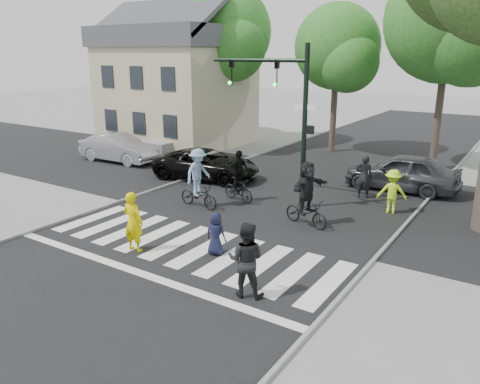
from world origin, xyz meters
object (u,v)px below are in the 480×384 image
object	(u,v)px
traffic_signal	(284,103)
cyclist_left	(198,182)
car_grey	(402,172)
pedestrian_woman	(133,222)
cyclist_mid	(238,181)
pedestrian_adult	(246,260)
car_silver	(119,148)
car_suv	(207,164)
pedestrian_child	(216,234)
cyclist_right	(307,197)

from	to	relation	value
traffic_signal	cyclist_left	size ratio (longest dim) A/B	2.64
traffic_signal	car_grey	distance (m)	6.40
pedestrian_woman	car_grey	bearing A→B (deg)	-119.91
cyclist_mid	cyclist_left	bearing A→B (deg)	-120.11
pedestrian_adult	cyclist_mid	size ratio (longest dim) A/B	0.91
car_silver	traffic_signal	bearing A→B (deg)	-101.71
pedestrian_woman	pedestrian_adult	bearing A→B (deg)	168.27
cyclist_left	car_suv	world-z (taller)	cyclist_left
pedestrian_woman	pedestrian_child	xyz separation A→B (m)	(2.18, 1.12, -0.27)
pedestrian_child	cyclist_right	world-z (taller)	cyclist_right
traffic_signal	pedestrian_woman	size ratio (longest dim) A/B	3.29
pedestrian_child	car_suv	distance (m)	8.62
car_grey	pedestrian_child	bearing A→B (deg)	-16.30
pedestrian_woman	car_suv	distance (m)	8.47
cyclist_left	car_suv	size ratio (longest dim) A/B	0.46
cyclist_mid	car_suv	bearing A→B (deg)	146.60
pedestrian_child	cyclist_mid	xyz separation A→B (m)	(-2.27, 4.62, 0.20)
cyclist_left	car_suv	distance (m)	4.24
pedestrian_child	pedestrian_adult	world-z (taller)	pedestrian_adult
car_silver	pedestrian_child	bearing A→B (deg)	-123.91
pedestrian_woman	traffic_signal	bearing A→B (deg)	-109.09
pedestrian_woman	cyclist_right	distance (m)	5.80
pedestrian_child	pedestrian_adult	size ratio (longest dim) A/B	0.69
pedestrian_woman	cyclist_left	distance (m)	4.38
car_silver	car_grey	xyz separation A→B (m)	(14.25, 2.77, 0.05)
cyclist_mid	car_silver	distance (m)	9.59
pedestrian_child	cyclist_right	size ratio (longest dim) A/B	0.58
cyclist_right	pedestrian_woman	bearing A→B (deg)	-125.04
car_suv	car_grey	world-z (taller)	car_grey
traffic_signal	car_suv	bearing A→B (deg)	163.22
car_silver	car_grey	size ratio (longest dim) A/B	0.97
pedestrian_child	cyclist_mid	bearing A→B (deg)	-68.81
cyclist_mid	cyclist_right	distance (m)	3.57
traffic_signal	cyclist_left	bearing A→B (deg)	-139.27
cyclist_left	pedestrian_woman	bearing A→B (deg)	-77.66
car_grey	pedestrian_woman	bearing A→B (deg)	-25.00
car_silver	cyclist_left	bearing A→B (deg)	-117.10
cyclist_right	car_silver	distance (m)	13.15
pedestrian_child	pedestrian_adult	bearing A→B (deg)	137.63
pedestrian_woman	cyclist_right	size ratio (longest dim) A/B	0.82
pedestrian_adult	car_grey	distance (m)	11.33
pedestrian_child	pedestrian_woman	bearing A→B (deg)	22.27
cyclist_left	cyclist_mid	distance (m)	1.69
pedestrian_woman	car_silver	xyz separation A→B (m)	(-9.38, 8.11, -0.16)
traffic_signal	car_grey	xyz separation A→B (m)	(3.36, 4.48, -3.10)
traffic_signal	cyclist_mid	bearing A→B (deg)	-157.98
pedestrian_adult	cyclist_left	size ratio (longest dim) A/B	0.82
cyclist_mid	car_grey	world-z (taller)	cyclist_mid
cyclist_left	cyclist_right	xyz separation A→B (m)	(4.27, 0.46, 0.01)
car_silver	cyclist_right	bearing A→B (deg)	-107.56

